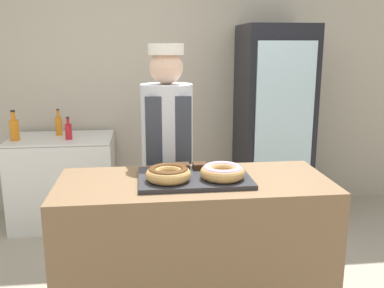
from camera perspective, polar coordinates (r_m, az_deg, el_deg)
wall_back at (r=4.37m, az=-3.19°, el=8.91°), size 8.00×0.06×2.70m
display_counter at (r=2.53m, az=0.28°, el=-15.05°), size 1.49×0.63×0.94m
serving_tray at (r=2.34m, az=0.29°, el=-4.55°), size 0.61×0.41×0.02m
donut_chocolate_glaze at (r=2.26m, az=-3.17°, el=-3.91°), size 0.24×0.24×0.07m
donut_light_glaze at (r=2.29m, az=4.10°, el=-3.66°), size 0.24×0.24×0.07m
brownie_back_left at (r=2.46m, az=-1.30°, el=-3.00°), size 0.08×0.08×0.03m
brownie_back_right at (r=2.47m, az=1.08°, el=-2.92°), size 0.08×0.08×0.03m
baker_person at (r=2.89m, az=-3.28°, el=-2.42°), size 0.34×0.34×1.68m
beverage_fridge at (r=4.22m, az=10.73°, el=2.75°), size 0.65×0.66×1.85m
chest_freezer at (r=4.22m, az=-16.70°, el=-4.63°), size 0.93×0.62×0.84m
bottle_orange at (r=4.20m, az=-17.34°, el=2.42°), size 0.06×0.06×0.25m
bottle_red at (r=4.00m, az=-16.15°, el=1.71°), size 0.06×0.06×0.20m
bottle_orange_b at (r=4.11m, az=-22.61°, el=1.89°), size 0.08×0.08×0.27m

